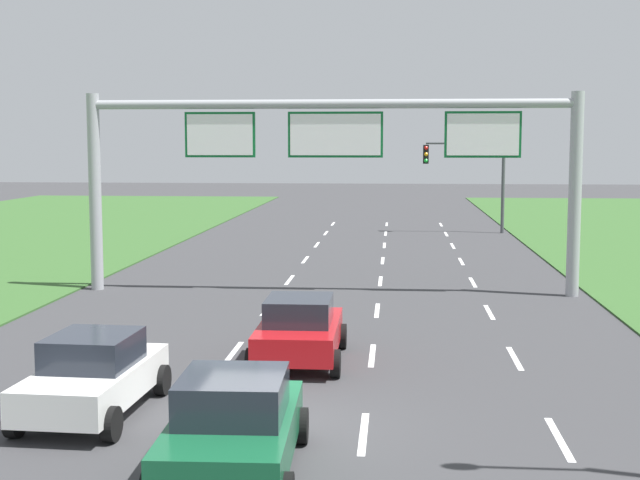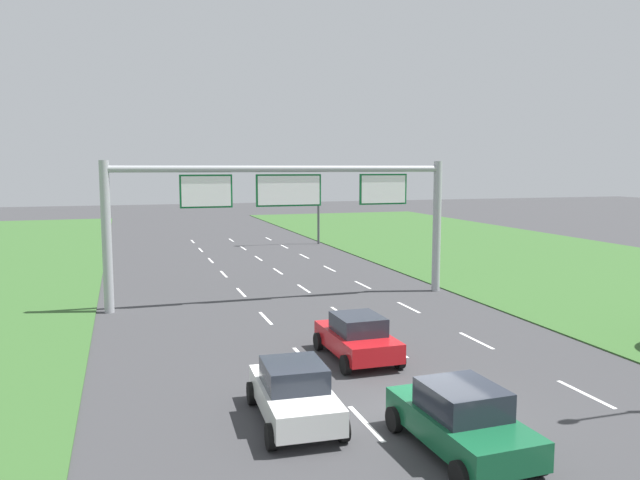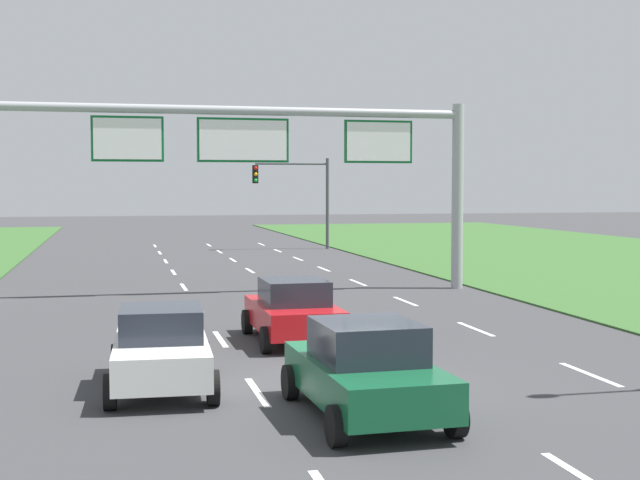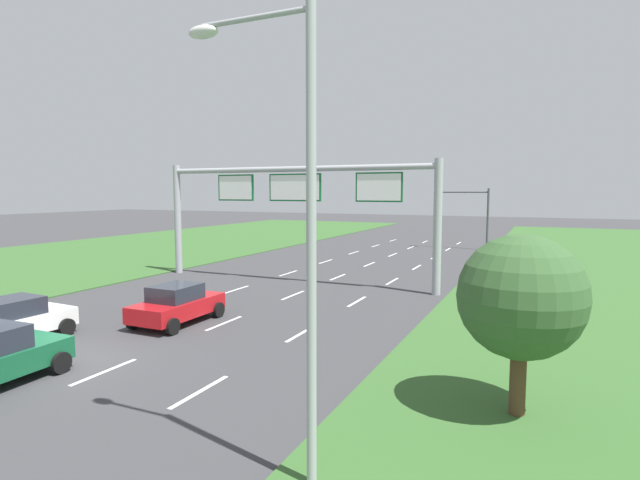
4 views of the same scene
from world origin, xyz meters
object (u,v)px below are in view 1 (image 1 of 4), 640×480
(car_lead_silver, at_px, (299,330))
(sign_gantry, at_px, (334,152))
(car_mid_lane, at_px, (233,426))
(traffic_light_mast, at_px, (470,167))
(car_near_red, at_px, (94,375))

(car_lead_silver, distance_m, sign_gantry, 10.83)
(car_lead_silver, relative_size, car_mid_lane, 0.94)
(car_mid_lane, relative_size, sign_gantry, 0.25)
(sign_gantry, relative_size, traffic_light_mast, 3.08)
(sign_gantry, bearing_deg, car_near_red, -104.18)
(car_near_red, height_order, car_lead_silver, car_near_red)
(car_near_red, relative_size, sign_gantry, 0.24)
(sign_gantry, xyz_separation_m, traffic_light_mast, (6.46, 21.67, -1.07))
(sign_gantry, distance_m, traffic_light_mast, 22.64)
(car_lead_silver, bearing_deg, car_near_red, -128.34)
(car_lead_silver, height_order, car_mid_lane, car_mid_lane)
(car_lead_silver, distance_m, car_mid_lane, 7.45)
(sign_gantry, bearing_deg, car_lead_silver, -90.83)
(traffic_light_mast, bearing_deg, car_mid_lane, -99.94)
(car_lead_silver, bearing_deg, sign_gantry, 88.71)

